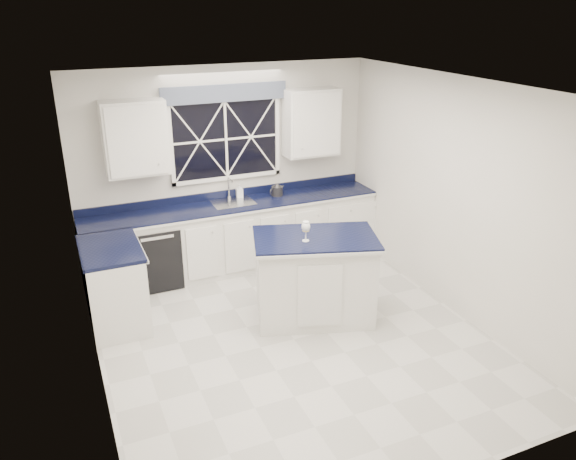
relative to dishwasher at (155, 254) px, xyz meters
name	(u,v)px	position (x,y,z in m)	size (l,w,h in m)	color
ground	(294,339)	(1.10, -1.95, -0.41)	(4.50, 4.50, 0.00)	beige
back_wall	(226,168)	(1.10, 0.30, 0.94)	(4.00, 0.10, 2.70)	silver
base_cabinets	(216,246)	(0.77, -0.17, 0.04)	(3.99, 1.60, 0.90)	silver
countertop	(234,205)	(1.10, 0.00, 0.51)	(3.98, 0.64, 0.04)	black
dishwasher	(155,254)	(0.00, 0.00, 0.00)	(0.60, 0.58, 0.82)	black
window	(226,133)	(1.10, 0.25, 1.42)	(1.65, 0.09, 1.26)	black
upper_cabinets	(228,130)	(1.10, 0.13, 1.49)	(3.10, 0.34, 0.90)	silver
faucet	(229,188)	(1.10, 0.19, 0.69)	(0.05, 0.20, 0.30)	#B6B6B9
island	(315,277)	(1.51, -1.60, 0.10)	(1.54, 1.19, 1.01)	silver
rug	(312,297)	(1.69, -1.18, -0.40)	(1.19, 0.76, 0.02)	#A1A19D
kettle	(277,190)	(1.75, 0.08, 0.61)	(0.25, 0.20, 0.18)	#2D2C2F
wine_glass	(306,228)	(1.36, -1.66, 0.76)	(0.10, 0.10, 0.23)	white
soap_bottle	(239,191)	(1.25, 0.22, 0.62)	(0.08, 0.09, 0.19)	silver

